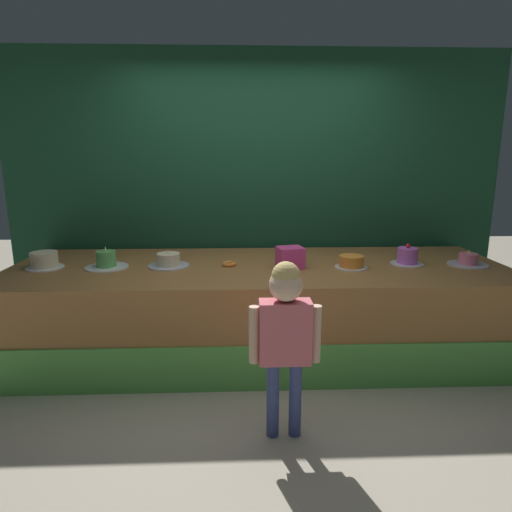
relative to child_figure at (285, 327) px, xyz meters
The scene contains 12 objects.
ground_plane 0.88m from the child_figure, 100.06° to the left, with size 12.00×12.00×0.00m, color #ADA38E.
stage_platform 1.26m from the child_figure, 94.40° to the left, with size 4.10×1.41×0.75m.
curtain_backdrop 2.11m from the child_figure, 92.66° to the left, with size 4.79×0.08×2.62m, color #19472D.
child_figure is the anchor object (origin of this frame).
pink_box 1.14m from the child_figure, 82.11° to the left, with size 0.20×0.17×0.17m, color #E64498.
donut 1.25m from the child_figure, 105.92° to the left, with size 0.12×0.12×0.03m, color orange.
cake_far_left 2.19m from the child_figure, 147.13° to the left, with size 0.29×0.29×0.13m.
cake_left 1.79m from the child_figure, 138.61° to the left, with size 0.34×0.34×0.18m.
cake_center_left 1.48m from the child_figure, 124.84° to the left, with size 0.34×0.34×0.15m.
cake_center_right 1.28m from the child_figure, 59.18° to the left, with size 0.26×0.26×0.10m.
cake_right 1.66m from the child_figure, 46.05° to the left, with size 0.27×0.27×0.18m.
cake_far_right 2.01m from the child_figure, 34.84° to the left, with size 0.32×0.32×0.14m.
Camera 1 is at (-0.17, -2.89, 1.65)m, focal length 31.04 mm.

